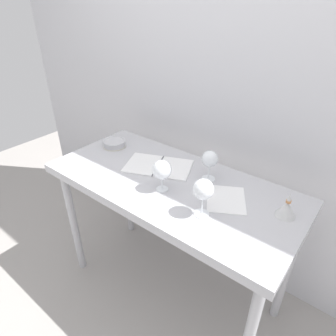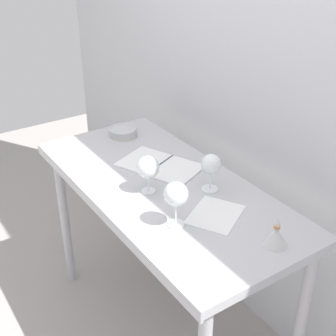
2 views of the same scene
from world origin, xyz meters
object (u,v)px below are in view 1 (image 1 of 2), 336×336
(tasting_sheet_upper, at_px, (226,199))
(decanter_funnel, at_px, (287,209))
(wine_glass_near_right, at_px, (203,190))
(open_notebook, at_px, (158,166))
(wine_glass_near_center, at_px, (162,170))
(wine_glass_far_right, at_px, (210,160))
(tasting_bowl, at_px, (114,143))

(tasting_sheet_upper, relative_size, decanter_funnel, 1.80)
(wine_glass_near_right, bearing_deg, tasting_sheet_upper, 78.47)
(open_notebook, bearing_deg, wine_glass_near_center, -68.24)
(wine_glass_near_right, height_order, open_notebook, wine_glass_near_right)
(wine_glass_near_center, xyz_separation_m, tasting_sheet_upper, (0.30, 0.13, -0.11))
(open_notebook, relative_size, tasting_sheet_upper, 1.96)
(tasting_sheet_upper, xyz_separation_m, decanter_funnel, (0.27, 0.06, 0.04))
(tasting_sheet_upper, bearing_deg, decanter_funnel, -17.32)
(wine_glass_near_right, bearing_deg, decanter_funnel, 36.93)
(wine_glass_far_right, bearing_deg, decanter_funnel, -5.85)
(tasting_bowl, distance_m, decanter_funnel, 1.13)
(tasting_sheet_upper, bearing_deg, open_notebook, 145.93)
(open_notebook, distance_m, tasting_bowl, 0.40)
(wine_glass_far_right, bearing_deg, wine_glass_near_center, -120.08)
(decanter_funnel, bearing_deg, open_notebook, -178.18)
(wine_glass_near_center, height_order, open_notebook, wine_glass_near_center)
(wine_glass_near_right, height_order, decanter_funnel, wine_glass_near_right)
(wine_glass_near_right, bearing_deg, open_notebook, 154.51)
(wine_glass_near_center, relative_size, decanter_funnel, 1.35)
(wine_glass_far_right, relative_size, tasting_bowl, 1.13)
(wine_glass_near_right, xyz_separation_m, tasting_sheet_upper, (0.03, 0.17, -0.13))
(wine_glass_near_center, xyz_separation_m, wine_glass_near_right, (0.27, -0.04, 0.02))
(open_notebook, xyz_separation_m, tasting_bowl, (-0.40, 0.02, 0.02))
(tasting_sheet_upper, bearing_deg, wine_glass_near_right, -131.21)
(wine_glass_near_right, relative_size, tasting_bowl, 1.24)
(wine_glass_near_right, relative_size, wine_glass_far_right, 1.10)
(wine_glass_near_center, bearing_deg, wine_glass_far_right, 59.92)
(wine_glass_near_right, xyz_separation_m, wine_glass_far_right, (-0.13, 0.27, -0.01))
(wine_glass_near_right, relative_size, open_notebook, 0.42)
(open_notebook, bearing_deg, tasting_bowl, 153.66)
(wine_glass_far_right, height_order, decanter_funnel, wine_glass_far_right)
(wine_glass_near_right, height_order, wine_glass_far_right, wine_glass_near_right)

